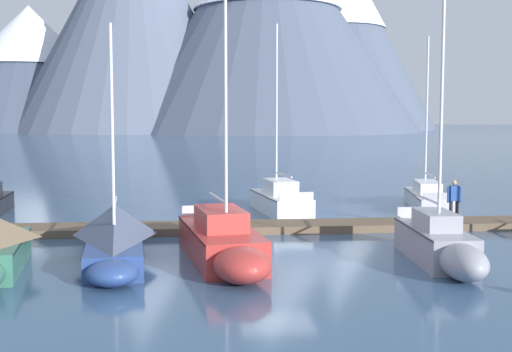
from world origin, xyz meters
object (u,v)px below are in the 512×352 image
(sailboat_far_berth, at_px, (278,199))
(sailboat_outer_slip, at_px, (441,244))
(sailboat_mid_dock_starboard, at_px, (224,243))
(sailboat_mid_dock_port, at_px, (115,235))
(person_on_dock, at_px, (454,198))
(sailboat_end_of_dock, at_px, (426,197))

(sailboat_far_berth, relative_size, sailboat_outer_slip, 0.96)
(sailboat_mid_dock_starboard, xyz_separation_m, sailboat_outer_slip, (6.55, -0.93, 0.00))
(sailboat_mid_dock_port, relative_size, sailboat_mid_dock_starboard, 0.91)
(sailboat_far_berth, bearing_deg, sailboat_outer_slip, -74.67)
(sailboat_outer_slip, bearing_deg, sailboat_mid_dock_port, 169.43)
(sailboat_mid_dock_starboard, relative_size, sailboat_far_berth, 0.91)
(sailboat_far_berth, bearing_deg, sailboat_mid_dock_port, -123.86)
(sailboat_outer_slip, xyz_separation_m, person_on_dock, (3.02, 6.09, 0.61))
(sailboat_end_of_dock, bearing_deg, sailboat_mid_dock_port, -143.31)
(sailboat_mid_dock_port, relative_size, sailboat_far_berth, 0.83)
(sailboat_far_berth, height_order, person_on_dock, sailboat_far_berth)
(sailboat_mid_dock_port, height_order, sailboat_far_berth, sailboat_far_berth)
(sailboat_mid_dock_starboard, height_order, sailboat_far_berth, sailboat_far_berth)
(sailboat_end_of_dock, bearing_deg, person_on_dock, -101.32)
(sailboat_mid_dock_starboard, bearing_deg, sailboat_end_of_dock, 46.70)
(sailboat_end_of_dock, bearing_deg, sailboat_far_berth, -175.20)
(sailboat_mid_dock_port, bearing_deg, sailboat_far_berth, 56.14)
(sailboat_far_berth, bearing_deg, sailboat_end_of_dock, 4.80)
(sailboat_mid_dock_starboard, distance_m, sailboat_outer_slip, 6.61)
(sailboat_far_berth, relative_size, person_on_dock, 5.23)
(sailboat_mid_dock_starboard, distance_m, sailboat_far_berth, 11.36)
(sailboat_far_berth, xyz_separation_m, person_on_dock, (6.25, -5.71, 0.64))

